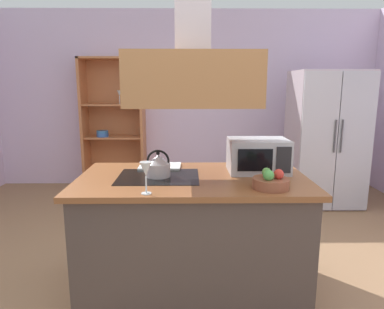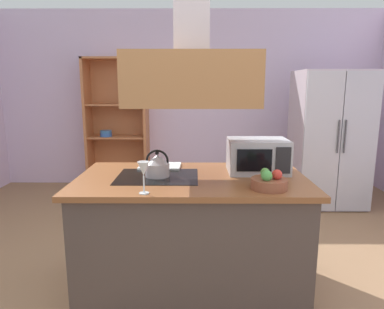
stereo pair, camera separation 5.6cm
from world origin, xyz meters
name	(u,v)px [view 1 (the left image)]	position (x,y,z in m)	size (l,w,h in m)	color
ground_plane	(184,282)	(0.00, 0.00, 0.00)	(7.80, 7.80, 0.00)	#936E4C
wall_back	(186,100)	(0.00, 3.00, 1.35)	(6.00, 0.12, 2.70)	silver
kitchen_island	(193,233)	(0.07, -0.05, 0.45)	(1.71, 0.98, 0.90)	#4F413B
range_hood	(193,63)	(0.07, -0.05, 1.73)	(0.90, 0.70, 1.27)	#B77946
refrigerator	(325,139)	(1.85, 1.96, 0.88)	(0.90, 0.78, 1.76)	#C0B0B9
dish_cabinet	(115,131)	(-1.10, 2.78, 0.88)	(0.93, 0.40, 1.98)	#BE7244
kettle	(158,166)	(-0.19, -0.05, 0.99)	(0.18, 0.18, 0.20)	#BCB3B5
cutting_board	(160,166)	(-0.20, 0.25, 0.91)	(0.34, 0.24, 0.02)	white
microwave	(258,156)	(0.58, 0.10, 1.03)	(0.46, 0.35, 0.26)	#B7BABF
wine_glass_on_counter	(146,170)	(-0.23, -0.47, 1.05)	(0.08, 0.08, 0.21)	silver
fruit_bowl	(271,182)	(0.58, -0.36, 0.95)	(0.24, 0.24, 0.14)	brown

